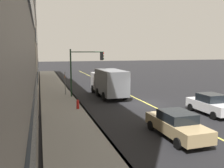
# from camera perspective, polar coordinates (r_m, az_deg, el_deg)

# --- Properties ---
(ground) EXTENTS (200.00, 200.00, 0.00)m
(ground) POSITION_cam_1_polar(r_m,az_deg,el_deg) (22.79, 8.45, -4.70)
(ground) COLOR black
(sidewalk_slab) EXTENTS (80.00, 3.59, 0.15)m
(sidewalk_slab) POSITION_cam_1_polar(r_m,az_deg,el_deg) (20.67, -11.95, -5.89)
(sidewalk_slab) COLOR gray
(sidewalk_slab) RESTS_ON ground
(curb_edge) EXTENTS (80.00, 0.16, 0.15)m
(curb_edge) POSITION_cam_1_polar(r_m,az_deg,el_deg) (20.89, -7.24, -5.64)
(curb_edge) COLOR slate
(curb_edge) RESTS_ON ground
(lane_stripe_center) EXTENTS (80.00, 0.16, 0.01)m
(lane_stripe_center) POSITION_cam_1_polar(r_m,az_deg,el_deg) (22.79, 8.45, -4.69)
(lane_stripe_center) COLOR #D8CC4C
(lane_stripe_center) RESTS_ON ground
(building_glass_right) EXTENTS (17.26, 9.21, 17.49)m
(building_glass_right) POSITION_cam_1_polar(r_m,az_deg,el_deg) (44.21, -24.03, 12.20)
(building_glass_right) COLOR #9E9384
(building_glass_right) RESTS_ON ground
(car_tan) EXTENTS (4.63, 1.94, 1.52)m
(car_tan) POSITION_cam_1_polar(r_m,az_deg,el_deg) (14.24, 15.50, -9.47)
(car_tan) COLOR tan
(car_tan) RESTS_ON ground
(car_white) EXTENTS (4.15, 1.92, 1.63)m
(car_white) POSITION_cam_1_polar(r_m,az_deg,el_deg) (20.22, 22.98, -4.56)
(car_white) COLOR silver
(car_white) RESTS_ON ground
(truck_gray) EXTENTS (7.47, 2.55, 3.00)m
(truck_gray) POSITION_cam_1_polar(r_m,az_deg,el_deg) (25.78, -0.83, 0.51)
(truck_gray) COLOR silver
(truck_gray) RESTS_ON ground
(traffic_light_mast) EXTENTS (0.28, 3.74, 5.21)m
(traffic_light_mast) POSITION_cam_1_polar(r_m,az_deg,el_deg) (25.35, -6.76, 4.79)
(traffic_light_mast) COLOR #1E3823
(traffic_light_mast) RESTS_ON ground
(street_sign_post) EXTENTS (0.60, 0.08, 2.74)m
(street_sign_post) POSITION_cam_1_polar(r_m,az_deg,el_deg) (26.55, -11.40, 0.57)
(street_sign_post) COLOR slate
(street_sign_post) RESTS_ON ground
(fire_hydrant) EXTENTS (0.24, 0.24, 0.94)m
(fire_hydrant) POSITION_cam_1_polar(r_m,az_deg,el_deg) (20.01, -8.36, -5.11)
(fire_hydrant) COLOR red
(fire_hydrant) RESTS_ON ground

